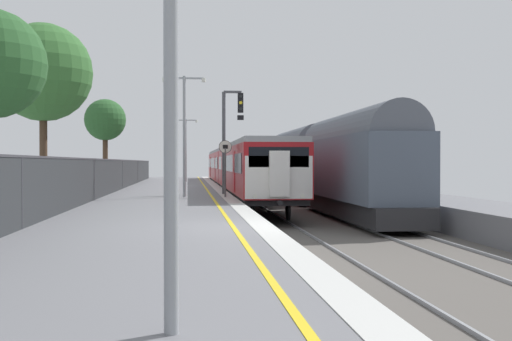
{
  "coord_description": "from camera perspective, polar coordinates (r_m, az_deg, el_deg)",
  "views": [
    {
      "loc": [
        -1.48,
        -15.62,
        1.61
      ],
      "look_at": [
        1.35,
        10.36,
        1.27
      ],
      "focal_mm": 44.22,
      "sensor_mm": 36.0,
      "label": 1
    }
  ],
  "objects": [
    {
      "name": "platform_lamp_far",
      "position": [
        52.85,
        -6.37,
        2.36
      ],
      "size": [
        2.0,
        0.2,
        5.24
      ],
      "color": "#93999E",
      "rests_on": "ground"
    },
    {
      "name": "commuter_train_at_platform",
      "position": [
        45.12,
        -1.66,
        0.3
      ],
      "size": [
        2.83,
        41.38,
        3.81
      ],
      "color": "maroon",
      "rests_on": "ground"
    },
    {
      "name": "speed_limit_sign",
      "position": [
        29.07,
        -2.8,
        0.87
      ],
      "size": [
        0.59,
        0.08,
        2.63
      ],
      "color": "#59595B",
      "rests_on": "ground"
    },
    {
      "name": "freight_train_adjacent_track",
      "position": [
        36.05,
        5.93,
        0.79
      ],
      "size": [
        2.6,
        28.5,
        4.84
      ],
      "color": "#232326",
      "rests_on": "ground"
    },
    {
      "name": "platform_lamp_mid",
      "position": [
        29.43,
        -6.5,
        4.05
      ],
      "size": [
        2.0,
        0.2,
        5.61
      ],
      "color": "#93999E",
      "rests_on": "ground"
    },
    {
      "name": "signal_gantry",
      "position": [
        32.06,
        -2.46,
        3.7
      ],
      "size": [
        1.1,
        0.24,
        5.25
      ],
      "color": "#47474C",
      "rests_on": "ground"
    },
    {
      "name": "ground",
      "position": [
        16.3,
        8.55,
        -7.09
      ],
      "size": [
        17.4,
        110.0,
        1.21
      ],
      "color": "slate"
    },
    {
      "name": "platform_back_fence",
      "position": [
        16.13,
        -20.47,
        -1.71
      ],
      "size": [
        0.07,
        99.0,
        1.78
      ],
      "color": "#282B2D",
      "rests_on": "ground"
    },
    {
      "name": "background_tree_right",
      "position": [
        31.81,
        -18.77,
        8.13
      ],
      "size": [
        4.62,
        4.62,
        8.18
      ],
      "color": "#473323",
      "rests_on": "ground"
    },
    {
      "name": "background_tree_left",
      "position": [
        46.8,
        -13.45,
        4.35
      ],
      "size": [
        2.98,
        2.98,
        6.17
      ],
      "color": "#473323",
      "rests_on": "ground"
    }
  ]
}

